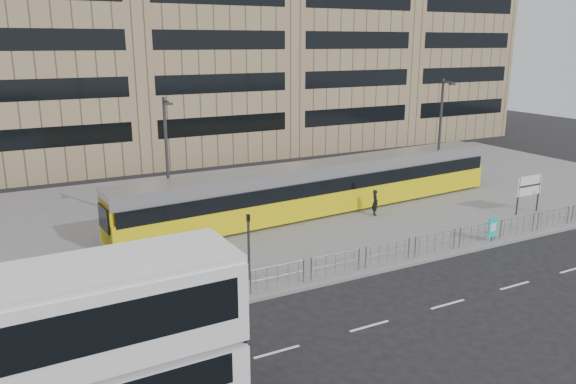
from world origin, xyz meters
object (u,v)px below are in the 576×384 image
traffic_light_west (249,238)px  ad_panel (493,228)px  station_sign (529,187)px  double_decker_bus (8,364)px  lamp_post_east (440,133)px  tram (322,187)px  lamp_post_west (167,159)px  pedestrian (375,203)px

traffic_light_west → ad_panel: bearing=-0.0°
station_sign → traffic_light_west: traffic_light_west is taller
double_decker_bus → lamp_post_east: lamp_post_east is taller
tram → lamp_post_east: bearing=-4.7°
station_sign → lamp_post_west: bearing=160.3°
double_decker_bus → ad_panel: (23.59, 5.67, -1.72)m
double_decker_bus → traffic_light_west: size_ratio=3.98×
lamp_post_west → lamp_post_east: (19.02, -1.03, 0.24)m
traffic_light_west → tram: bearing=48.2°
pedestrian → lamp_post_east: 8.09m
lamp_post_west → traffic_light_west: bearing=-82.4°
pedestrian → lamp_post_west: (-12.08, 3.15, 3.35)m
double_decker_bus → traffic_light_west: 12.23m
pedestrian → lamp_post_east: lamp_post_east is taller
tram → pedestrian: (2.56, -2.17, -0.78)m
double_decker_bus → station_sign: (29.67, 8.46, -0.84)m
tram → lamp_post_east: lamp_post_east is taller
tram → pedestrian: tram is taller
double_decker_bus → station_sign: double_decker_bus is taller
ad_panel → pedestrian: pedestrian is taller
tram → lamp_post_east: size_ratio=3.37×
station_sign → lamp_post_east: (-1.90, 6.19, 2.73)m
station_sign → lamp_post_east: 7.03m
station_sign → ad_panel: (-6.08, -2.80, -0.88)m
pedestrian → tram: bearing=68.3°
station_sign → traffic_light_west: 19.82m
lamp_post_west → ad_panel: bearing=-34.0°
double_decker_bus → lamp_post_west: (8.75, 15.68, 1.66)m
pedestrian → traffic_light_west: (-10.94, -5.35, 1.16)m
tram → pedestrian: bearing=-44.7°
ad_panel → lamp_post_west: bearing=139.5°
ad_panel → traffic_light_west: traffic_light_west is taller
lamp_post_east → ad_panel: bearing=-115.0°
lamp_post_east → lamp_post_west: bearing=176.9°
station_sign → traffic_light_west: size_ratio=0.78×
tram → lamp_post_west: size_ratio=3.57×
tram → ad_panel: (5.32, -9.04, -0.81)m
ad_panel → lamp_post_west: 18.22m
tram → lamp_post_east: (9.50, -0.05, 2.80)m
pedestrian → lamp_post_east: (6.94, 2.12, 3.58)m
station_sign → pedestrian: bearing=154.7°
lamp_post_west → lamp_post_east: bearing=-3.1°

